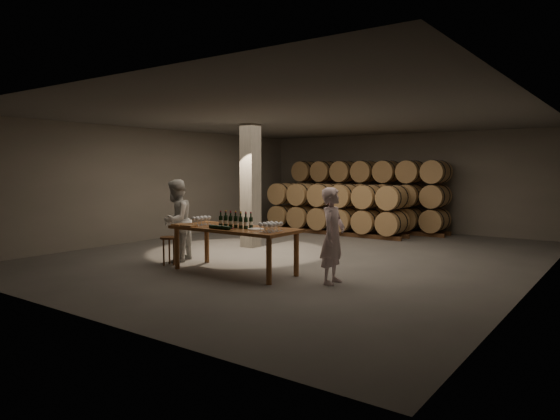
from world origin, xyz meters
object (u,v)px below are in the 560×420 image
Objects in this scene: tasting_table at (234,232)px; person_woman at (176,221)px; notebook_near at (189,226)px; plate at (256,229)px; stool at (169,242)px; bottle_cluster at (236,222)px; person_man at (333,236)px.

person_woman reaches higher than tasting_table.
person_woman is (-1.02, 0.59, -0.01)m from notebook_near.
notebook_near reaches higher than tasting_table.
plate is 1.43m from notebook_near.
plate is 0.51× the size of stool.
bottle_cluster is 0.95m from notebook_near.
person_man reaches higher than tasting_table.
bottle_cluster reaches higher than stool.
bottle_cluster is 2.69× the size of notebook_near.
person_man reaches higher than notebook_near.
bottle_cluster is 1.76m from stool.
tasting_table is 3.57× the size of bottle_cluster.
person_man reaches higher than plate.
person_man is 0.95× the size of person_woman.
person_man is at bearing 70.92° from person_woman.
person_man is at bearing 8.74° from tasting_table.
person_woman is (-3.87, -0.17, 0.05)m from person_man.
tasting_table is at bearing -177.90° from bottle_cluster.
bottle_cluster is 1.20× the size of stool.
person_man is (2.84, 0.76, -0.06)m from notebook_near.
bottle_cluster is 0.42× the size of person_man.
person_woman reaches higher than bottle_cluster.
tasting_table is at bearing 23.77° from notebook_near.
tasting_table is 0.22m from bottle_cluster.
person_woman is (-2.40, 0.18, -0.00)m from plate.
bottle_cluster is at bearing 8.70° from stool.
tasting_table is 4.29× the size of stool.
bottle_cluster reaches higher than plate.
plate is 0.17× the size of person_woman.
tasting_table is 1.67m from stool.
notebook_near is at bearing -150.73° from tasting_table.
stool is 3.73m from person_man.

